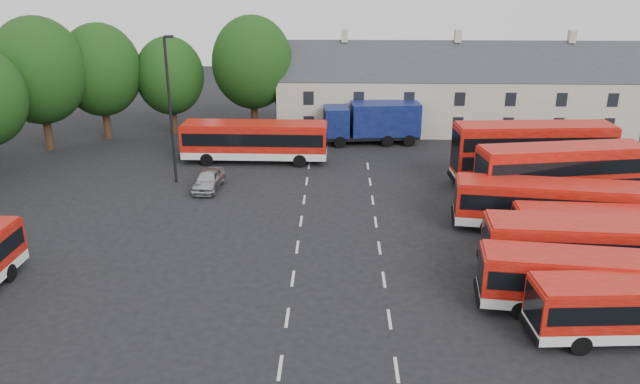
{
  "coord_description": "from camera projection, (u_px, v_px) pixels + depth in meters",
  "views": [
    {
      "loc": [
        2.34,
        -32.37,
        16.48
      ],
      "look_at": [
        1.28,
        5.74,
        2.2
      ],
      "focal_mm": 35.0,
      "sensor_mm": 36.0,
      "label": 1
    }
  ],
  "objects": [
    {
      "name": "silver_car",
      "position": [
        208.0,
        180.0,
        47.31
      ],
      "size": [
        2.12,
        4.55,
        1.51
      ],
      "primitive_type": "imported",
      "rotation": [
        0.0,
        0.0,
        -0.08
      ],
      "color": "#B1B4B9",
      "rests_on": "ground"
    },
    {
      "name": "lane_markings",
      "position": [
        338.0,
        247.0,
        37.95
      ],
      "size": [
        5.15,
        33.8,
        0.01
      ],
      "color": "beige",
      "rests_on": "ground"
    },
    {
      "name": "bus_dd_north",
      "position": [
        532.0,
        151.0,
        47.42
      ],
      "size": [
        12.07,
        3.54,
        4.88
      ],
      "rotation": [
        0.0,
        0.0,
        0.07
      ],
      "color": "silver",
      "rests_on": "ground"
    },
    {
      "name": "bus_row_b",
      "position": [
        596.0,
        279.0,
        30.3
      ],
      "size": [
        11.25,
        3.81,
        3.12
      ],
      "rotation": [
        0.0,
        0.0,
        -0.12
      ],
      "color": "silver",
      "rests_on": "ground"
    },
    {
      "name": "ground",
      "position": [
        295.0,
        262.0,
        36.14
      ],
      "size": [
        140.0,
        140.0,
        0.0
      ],
      "primitive_type": "plane",
      "color": "black",
      "rests_on": "ground"
    },
    {
      "name": "bus_row_c",
      "position": [
        601.0,
        246.0,
        33.35
      ],
      "size": [
        12.32,
        3.58,
        3.44
      ],
      "rotation": [
        0.0,
        0.0,
        -0.06
      ],
      "color": "silver",
      "rests_on": "ground"
    },
    {
      "name": "bus_dd_south",
      "position": [
        561.0,
        175.0,
        42.52
      ],
      "size": [
        11.74,
        4.41,
        4.7
      ],
      "rotation": [
        0.0,
        0.0,
        0.16
      ],
      "color": "silver",
      "rests_on": "ground"
    },
    {
      "name": "bus_north",
      "position": [
        255.0,
        139.0,
        53.18
      ],
      "size": [
        12.34,
        3.03,
        3.48
      ],
      "rotation": [
        0.0,
        0.0,
        -0.01
      ],
      "color": "silver",
      "rests_on": "ground"
    },
    {
      "name": "treeline",
      "position": [
        64.0,
        83.0,
        52.47
      ],
      "size": [
        29.92,
        32.59,
        12.01
      ],
      "color": "black",
      "rests_on": "ground"
    },
    {
      "name": "bus_row_e",
      "position": [
        549.0,
        202.0,
        39.58
      ],
      "size": [
        11.9,
        4.13,
        3.29
      ],
      "rotation": [
        0.0,
        0.0,
        -0.13
      ],
      "color": "silver",
      "rests_on": "ground"
    },
    {
      "name": "terrace_houses",
      "position": [
        453.0,
        93.0,
        62.51
      ],
      "size": [
        35.7,
        7.13,
        10.06
      ],
      "color": "beige",
      "rests_on": "ground"
    },
    {
      "name": "box_truck",
      "position": [
        373.0,
        121.0,
        58.6
      ],
      "size": [
        9.14,
        3.67,
        3.9
      ],
      "rotation": [
        0.0,
        0.0,
        0.1
      ],
      "color": "black",
      "rests_on": "ground"
    },
    {
      "name": "bus_row_d",
      "position": [
        601.0,
        227.0,
        36.67
      ],
      "size": [
        10.04,
        2.83,
        2.81
      ],
      "rotation": [
        0.0,
        0.0,
        -0.05
      ],
      "color": "silver",
      "rests_on": "ground"
    },
    {
      "name": "lamppost",
      "position": [
        170.0,
        107.0,
        46.95
      ],
      "size": [
        0.79,
        0.4,
        11.3
      ],
      "rotation": [
        0.0,
        0.0,
        0.19
      ],
      "color": "black",
      "rests_on": "ground"
    }
  ]
}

